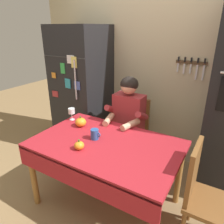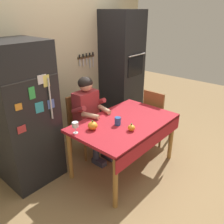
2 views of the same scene
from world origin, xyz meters
The scene contains 11 objects.
ground_plane centered at (0.00, 0.00, 0.00)m, with size 10.00×10.00×0.00m, color #93754C.
back_wall_assembly centered at (0.05, 1.35, 1.30)m, with size 3.70×0.13×2.60m.
refrigerator centered at (-0.95, 0.96, 0.90)m, with size 0.68×0.71×1.80m.
dining_table centered at (0.00, 0.08, 0.66)m, with size 1.40×0.90×0.74m.
chair_behind_person centered at (-0.08, 0.87, 0.51)m, with size 0.40×0.40×0.93m.
seated_person centered at (-0.08, 0.68, 0.74)m, with size 0.47×0.55×1.25m.
chair_right_side centered at (0.90, 0.15, 0.51)m, with size 0.40×0.40×0.93m.
coffee_mug centered at (-0.13, 0.10, 0.79)m, with size 0.11×0.08×0.10m.
wine_glass centered at (-0.63, 0.34, 0.85)m, with size 0.08×0.08×0.15m.
pumpkin_large centered at (-0.43, 0.26, 0.79)m, with size 0.12×0.12×0.12m.
pumpkin_medium centered at (-0.14, -0.12, 0.78)m, with size 0.09×0.09×0.10m.
Camera 1 is at (0.95, -1.38, 1.76)m, focal length 33.68 mm.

